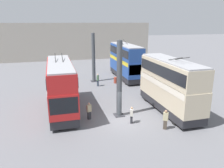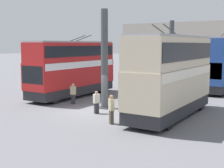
% 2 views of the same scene
% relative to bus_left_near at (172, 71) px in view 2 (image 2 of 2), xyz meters
% --- Properties ---
extents(ground_plane, '(240.00, 240.00, 0.00)m').
position_rel_bus_left_near_xyz_m(ground_plane, '(-1.31, 5.31, -3.02)').
color(ground_plane, slate).
extents(depot_back_wall, '(0.50, 36.00, 8.63)m').
position_rel_bus_left_near_xyz_m(depot_back_wall, '(33.83, 5.31, 1.30)').
color(depot_back_wall, '#A8A093').
rests_on(depot_back_wall, ground_plane).
extents(support_column_near, '(0.93, 0.93, 7.33)m').
position_rel_bus_left_near_xyz_m(support_column_near, '(0.11, 5.31, 0.52)').
color(support_column_near, '#42474C').
rests_on(support_column_near, ground_plane).
extents(support_column_far, '(0.93, 0.93, 7.33)m').
position_rel_bus_left_near_xyz_m(support_column_far, '(13.35, 5.31, 0.52)').
color(support_column_far, '#42474C').
rests_on(support_column_far, ground_plane).
extents(bus_left_near, '(9.28, 2.54, 5.94)m').
position_rel_bus_left_near_xyz_m(bus_left_near, '(0.00, 0.00, 0.00)').
color(bus_left_near, black).
rests_on(bus_left_near, ground_plane).
extents(bus_left_far, '(9.94, 2.54, 6.06)m').
position_rel_bus_left_near_xyz_m(bus_left_far, '(13.94, -0.00, 0.07)').
color(bus_left_far, black).
rests_on(bus_left_far, ground_plane).
extents(bus_right_mid, '(9.92, 2.54, 5.66)m').
position_rel_bus_left_near_xyz_m(bus_right_mid, '(2.87, 10.62, -0.14)').
color(bus_right_mid, black).
rests_on(bus_right_mid, ground_plane).
extents(person_aisle_midway, '(0.48, 0.40, 1.81)m').
position_rel_bus_left_near_xyz_m(person_aisle_midway, '(10.63, 5.26, -2.06)').
color(person_aisle_midway, '#384251').
rests_on(person_aisle_midway, ground_plane).
extents(person_by_left_row, '(0.44, 0.48, 1.77)m').
position_rel_bus_left_near_xyz_m(person_by_left_row, '(-3.65, 2.33, -2.08)').
color(person_by_left_row, '#473D33').
rests_on(person_by_left_row, ground_plane).
extents(person_aisle_foreground, '(0.48, 0.39, 1.58)m').
position_rel_bus_left_near_xyz_m(person_aisle_foreground, '(-1.80, 4.71, -2.19)').
color(person_aisle_foreground, '#2D2D33').
rests_on(person_aisle_foreground, ground_plane).
extents(person_by_right_row, '(0.36, 0.47, 1.67)m').
position_rel_bus_left_near_xyz_m(person_by_right_row, '(0.03, 8.28, -2.14)').
color(person_by_right_row, '#2D2D33').
rests_on(person_by_right_row, ground_plane).
extents(oil_drum, '(0.57, 0.57, 0.89)m').
position_rel_bus_left_near_xyz_m(oil_drum, '(11.50, 2.36, -2.58)').
color(oil_drum, '#933828').
rests_on(oil_drum, ground_plane).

